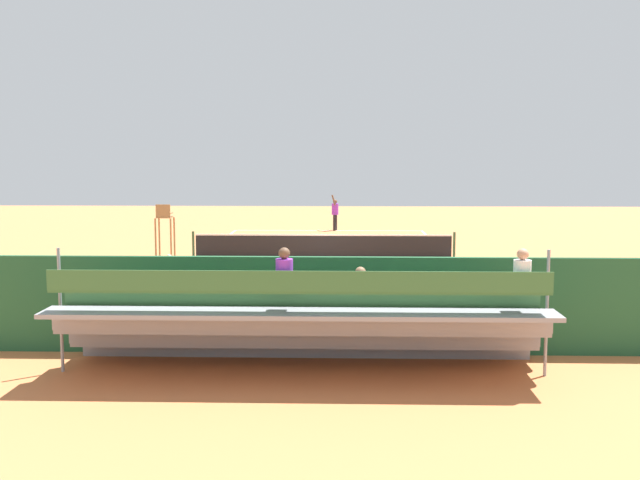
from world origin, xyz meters
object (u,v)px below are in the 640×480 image
Objects in this scene: bleacher_stand at (307,324)px; equipment_bag at (395,338)px; tennis_player at (335,212)px; tennis_net at (323,246)px; tennis_racket at (319,230)px; tennis_ball_near at (361,236)px; tennis_ball_far at (319,235)px; line_judge at (162,298)px; courtside_bench at (468,320)px; umpire_chair at (164,225)px.

equipment_bag is at bearing -132.46° from bleacher_stand.
bleacher_stand is at bearing 89.42° from tennis_player.
tennis_net reaches higher than tennis_racket.
tennis_player is at bearing -67.15° from tennis_ball_near.
tennis_ball_near is at bearing -102.06° from tennis_net.
line_judge is at bearing 82.90° from tennis_ball_far.
tennis_ball_far is at bearing 92.06° from tennis_racket.
bleacher_stand is 4.70× the size of tennis_player.
equipment_bag is at bearing 179.76° from line_judge.
tennis_player reaches higher than courtside_bench.
umpire_chair is at bearing -53.79° from courtside_bench.
umpire_chair is 12.94m from tennis_player.
tennis_ball_near is (-1.69, -7.90, -0.47)m from tennis_net.
courtside_bench is at bearing -179.06° from line_judge.
line_judge is at bearing 0.94° from courtside_bench.
tennis_net is 11.44× the size of equipment_bag.
courtside_bench reaches higher than tennis_ball_far.
tennis_ball_near is at bearing 112.85° from tennis_player.
tennis_net is 13.74m from line_judge.
bleacher_stand is 137.27× the size of tennis_ball_far.
bleacher_stand is 4.23× the size of umpire_chair.
equipment_bag is at bearing 97.98° from tennis_net.
tennis_ball_near reaches higher than tennis_racket.
tennis_net is at bearing -179.10° from umpire_chair.
umpire_chair reaches higher than tennis_net.
umpire_chair is at bearing 0.90° from tennis_net.
tennis_player is 29.18× the size of tennis_ball_far.
tennis_ball_near is (0.19, -21.30, -0.15)m from equipment_bag.
equipment_bag is at bearing 121.27° from umpire_chair.
equipment_bag is at bearing 95.98° from tennis_ball_far.
courtside_bench is at bearing -148.18° from bleacher_stand.
bleacher_stand is 137.27× the size of tennis_ball_near.
courtside_bench reaches higher than tennis_racket.
tennis_player is 3.40× the size of tennis_racket.
umpire_chair is at bearing -76.88° from line_judge.
umpire_chair reaches higher than line_judge.
equipment_bag reaches higher than tennis_ball_near.
equipment_bag is 1.59× the size of tennis_racket.
bleacher_stand is at bearing 91.19° from tennis_ball_far.
tennis_ball_far is at bearing -97.10° from line_judge.
tennis_ball_far is (3.85, -21.61, -0.53)m from courtside_bench.
bleacher_stand is 3.76m from line_judge.
tennis_net is 11.04m from tennis_racket.
tennis_ball_near is (1.76, -21.17, -0.53)m from courtside_bench.
line_judge is at bearing 76.93° from tennis_net.
tennis_ball_near is at bearing -102.69° from line_judge.
bleacher_stand reaches higher than umpire_chair.
equipment_bag is 24.52m from tennis_player.
tennis_racket is 8.58× the size of tennis_ball_near.
tennis_ball_near is (-2.18, 3.12, 0.02)m from tennis_racket.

